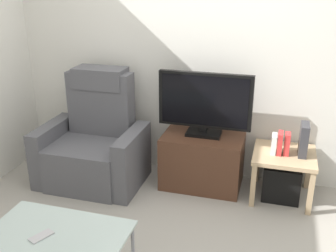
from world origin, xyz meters
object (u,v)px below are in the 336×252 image
(subwoofer_box, at_px, (281,180))
(book_middle, at_px, (280,143))
(game_console, at_px, (304,140))
(television, at_px, (205,103))
(coffee_table, at_px, (55,239))
(cell_phone, at_px, (41,236))
(recliner_armchair, at_px, (94,144))
(tv_stand, at_px, (202,160))
(side_table, at_px, (284,160))
(book_leftmost, at_px, (274,144))
(book_rightmost, at_px, (287,144))

(subwoofer_box, distance_m, book_middle, 0.38)
(game_console, bearing_deg, television, 178.11)
(coffee_table, height_order, cell_phone, cell_phone)
(recliner_armchair, bearing_deg, subwoofer_box, -4.35)
(television, bearing_deg, recliner_armchair, -169.59)
(tv_stand, relative_size, cell_phone, 4.99)
(cell_phone, bearing_deg, side_table, 72.34)
(recliner_armchair, bearing_deg, book_middle, -4.86)
(recliner_armchair, relative_size, book_leftmost, 6.30)
(book_leftmost, relative_size, coffee_table, 0.19)
(subwoofer_box, relative_size, book_middle, 1.64)
(recliner_armchair, xyz_separation_m, subwoofer_box, (1.78, 0.15, -0.21))
(book_rightmost, bearing_deg, television, 175.50)
(cell_phone, bearing_deg, television, 91.24)
(tv_stand, distance_m, game_console, 0.94)
(tv_stand, xyz_separation_m, book_middle, (0.69, -0.04, 0.28))
(side_table, height_order, subwoofer_box, side_table)
(recliner_armchair, distance_m, book_leftmost, 1.70)
(book_middle, relative_size, cell_phone, 1.32)
(recliner_armchair, xyz_separation_m, book_rightmost, (1.79, 0.13, 0.16))
(side_table, bearing_deg, book_rightmost, -63.41)
(tv_stand, height_order, book_leftmost, book_leftmost)
(recliner_armchair, relative_size, cell_phone, 7.20)
(television, relative_size, book_rightmost, 4.38)
(book_middle, height_order, book_rightmost, book_middle)
(side_table, height_order, book_leftmost, book_leftmost)
(cell_phone, bearing_deg, subwoofer_box, 72.34)
(side_table, bearing_deg, television, 176.97)
(book_middle, height_order, cell_phone, book_middle)
(recliner_armchair, bearing_deg, television, 1.19)
(tv_stand, bearing_deg, recliner_armchair, -170.61)
(book_leftmost, xyz_separation_m, book_middle, (0.05, 0.00, 0.01))
(tv_stand, height_order, coffee_table, tv_stand)
(book_middle, bearing_deg, book_leftmost, 180.00)
(tv_stand, xyz_separation_m, coffee_table, (-0.63, -1.58, 0.10))
(recliner_armchair, distance_m, cell_phone, 1.48)
(book_rightmost, bearing_deg, tv_stand, 176.95)
(side_table, relative_size, cell_phone, 3.60)
(game_console, bearing_deg, book_rightmost, -167.47)
(side_table, xyz_separation_m, book_rightmost, (0.01, -0.02, 0.17))
(television, height_order, subwoofer_box, television)
(recliner_armchair, bearing_deg, cell_phone, -86.09)
(tv_stand, bearing_deg, subwoofer_box, -1.55)
(tv_stand, height_order, recliner_armchair, recliner_armchair)
(book_rightmost, height_order, coffee_table, book_rightmost)
(tv_stand, height_order, television, television)
(book_rightmost, xyz_separation_m, game_console, (0.13, 0.03, 0.04))
(book_middle, distance_m, game_console, 0.20)
(side_table, bearing_deg, subwoofer_box, -18.43)
(tv_stand, distance_m, book_middle, 0.75)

